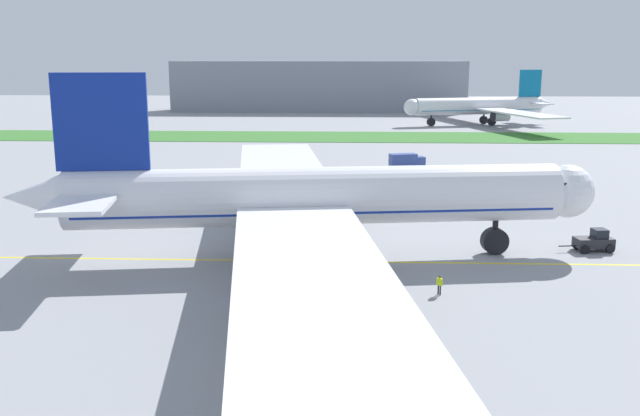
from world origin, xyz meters
name	(u,v)px	position (x,y,z in m)	size (l,w,h in m)	color
ground_plane	(308,267)	(0.00, 0.00, 0.00)	(600.00, 600.00, 0.00)	gray
apron_taxi_line	(309,261)	(0.00, 1.82, 0.00)	(280.00, 0.36, 0.01)	yellow
grass_median_strip	(335,137)	(0.00, 110.78, 0.05)	(320.00, 24.00, 0.10)	#38722D
airliner_foreground	(308,198)	(-0.18, 2.64, 6.12)	(56.77, 91.12, 18.01)	white
pushback_tug	(594,241)	(28.82, 6.76, 1.04)	(5.64, 2.74, 2.30)	#26262B
ground_crew_wingwalker_port	(439,283)	(11.38, -7.61, 1.03)	(0.50, 0.48, 1.69)	black
ground_crew_marshaller_front	(443,358)	(9.77, -22.62, 1.04)	(0.57, 0.39, 1.72)	black
service_truck_baggage_loader	(274,165)	(-8.82, 52.81, 1.62)	(5.82, 3.19, 3.00)	#B21E19
service_truck_fuel_bowser	(407,161)	(13.78, 59.28, 1.54)	(6.51, 3.77, 2.83)	#33478C
parked_airliner_far_left	(481,106)	(41.77, 144.49, 5.35)	(45.94, 73.75, 15.78)	white
terminal_building	(319,86)	(-7.76, 196.93, 9.00)	(105.24, 20.00, 18.00)	gray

